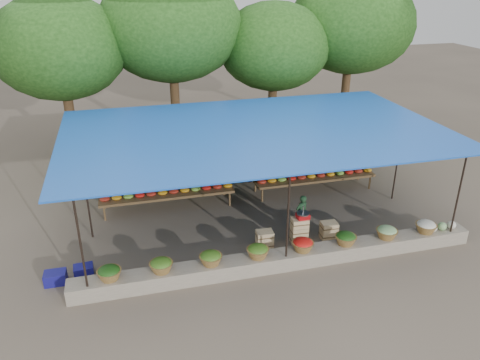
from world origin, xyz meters
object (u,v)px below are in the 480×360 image
object	(u,v)px
weighing_scale	(303,215)
blue_crate_back	(55,278)
crate_counter	(298,233)
vendor_seated	(302,213)
blue_crate_front	(84,271)

from	to	relation	value
weighing_scale	blue_crate_back	bearing A→B (deg)	-177.96
crate_counter	blue_crate_back	distance (m)	6.37
vendor_seated	blue_crate_back	world-z (taller)	vendor_seated
weighing_scale	blue_crate_front	xyz separation A→B (m)	(-5.83, -0.08, -0.72)
crate_counter	weighing_scale	bearing A→B (deg)	-0.00
vendor_seated	blue_crate_front	xyz separation A→B (m)	(-6.05, -0.71, -0.42)
crate_counter	blue_crate_back	size ratio (longest dim) A/B	4.60
weighing_scale	crate_counter	bearing A→B (deg)	180.00
weighing_scale	blue_crate_back	distance (m)	6.52
vendor_seated	weighing_scale	bearing A→B (deg)	51.77
crate_counter	vendor_seated	size ratio (longest dim) A/B	2.10
vendor_seated	blue_crate_back	xyz separation A→B (m)	(-6.70, -0.86, -0.41)
blue_crate_front	blue_crate_back	world-z (taller)	blue_crate_back
crate_counter	blue_crate_front	world-z (taller)	crate_counter
crate_counter	blue_crate_front	xyz separation A→B (m)	(-5.71, -0.08, -0.17)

